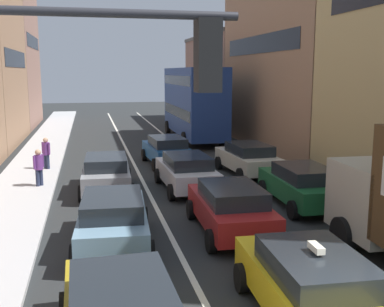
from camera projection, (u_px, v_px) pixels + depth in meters
name	position (u px, v px, depth m)	size (l,w,h in m)	color
sidewalk_left	(37.00, 161.00, 24.85)	(2.60, 64.00, 0.14)	#BCBCBC
lane_stripe_left	(131.00, 159.00, 25.93)	(0.16, 60.00, 0.01)	silver
lane_stripe_right	(191.00, 156.00, 26.66)	(0.16, 60.00, 0.01)	silver
building_row_right	(332.00, 50.00, 26.79)	(7.20, 43.90, 14.30)	#936B5B
traffic_light_pole	(42.00, 158.00, 5.18)	(3.58, 0.38, 5.50)	#2D2D33
taxi_centre_lane_front	(311.00, 285.00, 8.77)	(2.25, 4.39, 1.66)	yellow
sedan_centre_lane_second	(231.00, 207.00, 13.85)	(2.18, 4.36, 1.49)	#A51E1E
wagon_left_lane_second	(113.00, 219.00, 12.75)	(2.29, 4.41, 1.49)	#759EB7
hatchback_centre_lane_third	(187.00, 171.00, 18.89)	(2.16, 4.35, 1.49)	silver
sedan_left_lane_third	(106.00, 172.00, 18.64)	(2.21, 4.37, 1.49)	gray
coupe_centre_lane_fourth	(167.00, 150.00, 24.07)	(2.28, 4.40, 1.49)	#194C8C
sedan_right_lane_behind_truck	(302.00, 185.00, 16.63)	(2.17, 4.36, 1.49)	#19592D
wagon_right_lane_far	(248.00, 158.00, 21.79)	(2.25, 4.39, 1.49)	beige
bus_mid_queue_primary	(193.00, 100.00, 32.80)	(2.88, 10.53, 5.06)	navy
pedestrian_near_kerb	(39.00, 167.00, 19.06)	(0.39, 0.43, 1.66)	#262D47
pedestrian_far_sidewalk	(46.00, 152.00, 22.45)	(0.42, 0.40, 1.66)	#262D47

